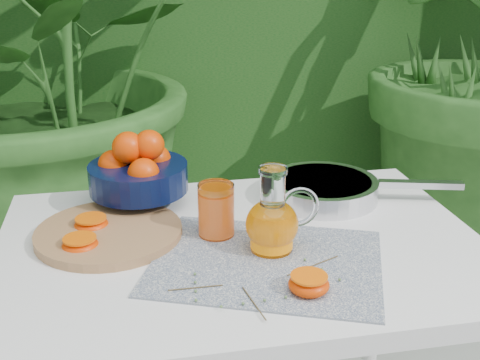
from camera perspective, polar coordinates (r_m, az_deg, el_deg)
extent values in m
imported|color=#26551D|center=(2.34, -18.41, 11.92)|extent=(2.56, 2.56, 1.96)
imported|color=#26551D|center=(2.57, 20.72, 12.23)|extent=(2.22, 2.22, 1.95)
cube|color=white|center=(1.26, 0.18, -6.71)|extent=(1.00, 0.70, 0.04)
cylinder|color=white|center=(1.71, -17.42, -14.25)|extent=(0.04, 0.04, 0.71)
cylinder|color=white|center=(1.82, 12.59, -11.36)|extent=(0.04, 0.04, 0.71)
cube|color=#0C1E45|center=(1.17, 2.53, -7.76)|extent=(0.53, 0.47, 0.00)
cylinder|color=#A26949|center=(1.29, -12.32, -4.92)|extent=(0.34, 0.34, 0.02)
cylinder|color=black|center=(1.43, -9.48, -1.61)|extent=(0.10, 0.10, 0.04)
cylinder|color=black|center=(1.42, -9.60, 0.27)|extent=(0.27, 0.27, 0.06)
sphere|color=#E53C02|center=(1.42, -11.90, 1.39)|extent=(0.08, 0.08, 0.07)
sphere|color=#E53C02|center=(1.44, -7.98, 1.93)|extent=(0.08, 0.08, 0.07)
sphere|color=#E53C02|center=(1.36, -9.13, 0.58)|extent=(0.08, 0.08, 0.07)
sphere|color=#E53C02|center=(1.46, -10.22, 2.05)|extent=(0.08, 0.08, 0.07)
sphere|color=#E53C02|center=(1.39, -10.57, 3.05)|extent=(0.09, 0.09, 0.07)
sphere|color=#E53C02|center=(1.39, -8.61, 3.31)|extent=(0.08, 0.08, 0.07)
cylinder|color=white|center=(1.21, 3.00, -6.40)|extent=(0.09, 0.09, 0.01)
ellipsoid|color=white|center=(1.19, 3.05, -4.22)|extent=(0.11, 0.11, 0.10)
cylinder|color=white|center=(1.16, 3.12, -0.75)|extent=(0.05, 0.05, 0.07)
cylinder|color=white|center=(1.14, 3.16, 0.94)|extent=(0.06, 0.06, 0.01)
torus|color=white|center=(1.19, 5.61, -2.57)|extent=(0.08, 0.01, 0.08)
cylinder|color=orange|center=(1.19, 3.04, -4.69)|extent=(0.09, 0.09, 0.07)
cylinder|color=white|center=(1.25, -2.28, -2.84)|extent=(0.08, 0.08, 0.11)
cylinder|color=orange|center=(1.25, -2.27, -3.21)|extent=(0.07, 0.07, 0.09)
cylinder|color=orange|center=(1.23, -2.30, -1.23)|extent=(0.06, 0.06, 0.00)
cylinder|color=silver|center=(1.46, 7.84, -0.84)|extent=(0.32, 0.32, 0.05)
cylinder|color=white|center=(1.45, 7.87, -0.11)|extent=(0.28, 0.28, 0.01)
cube|color=silver|center=(1.49, 16.76, -0.40)|extent=(0.20, 0.07, 0.02)
ellipsoid|color=#E53C02|center=(1.24, -14.90, -6.05)|extent=(0.10, 0.10, 0.03)
cylinder|color=orange|center=(1.23, -14.98, -5.37)|extent=(0.09, 0.09, 0.00)
ellipsoid|color=#E53C02|center=(1.32, -13.91, -4.20)|extent=(0.10, 0.10, 0.03)
cylinder|color=orange|center=(1.31, -13.98, -3.55)|extent=(0.09, 0.09, 0.00)
ellipsoid|color=#E53C02|center=(1.08, 6.54, -9.82)|extent=(0.10, 0.10, 0.03)
cylinder|color=orange|center=(1.07, 6.57, -9.06)|extent=(0.09, 0.09, 0.00)
cylinder|color=brown|center=(1.04, 1.33, -11.58)|extent=(0.02, 0.11, 0.00)
sphere|color=#56773E|center=(1.03, -1.79, -11.91)|extent=(0.01, 0.01, 0.01)
sphere|color=#56773E|center=(1.03, 0.30, -11.62)|extent=(0.01, 0.01, 0.01)
sphere|color=#56773E|center=(1.04, 2.35, -11.32)|extent=(0.01, 0.01, 0.01)
sphere|color=#56773E|center=(1.05, 4.36, -11.00)|extent=(0.01, 0.01, 0.01)
cylinder|color=brown|center=(1.16, 6.95, -8.05)|extent=(0.12, 0.05, 0.00)
sphere|color=#56773E|center=(1.20, 4.68, -6.67)|extent=(0.01, 0.01, 0.01)
sphere|color=#56773E|center=(1.17, 6.17, -7.51)|extent=(0.01, 0.01, 0.01)
sphere|color=#56773E|center=(1.14, 7.76, -8.38)|extent=(0.01, 0.01, 0.01)
sphere|color=#56773E|center=(1.12, 9.43, -9.29)|extent=(0.01, 0.01, 0.01)
cylinder|color=brown|center=(1.08, -4.24, -10.14)|extent=(0.10, 0.00, 0.00)
sphere|color=#56773E|center=(1.05, -4.19, -11.29)|extent=(0.01, 0.01, 0.01)
sphere|color=#56773E|center=(1.07, -4.23, -10.44)|extent=(0.01, 0.01, 0.01)
sphere|color=#56773E|center=(1.10, -4.26, -9.63)|extent=(0.01, 0.01, 0.01)
sphere|color=#56773E|center=(1.12, -4.30, -8.86)|extent=(0.01, 0.01, 0.01)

